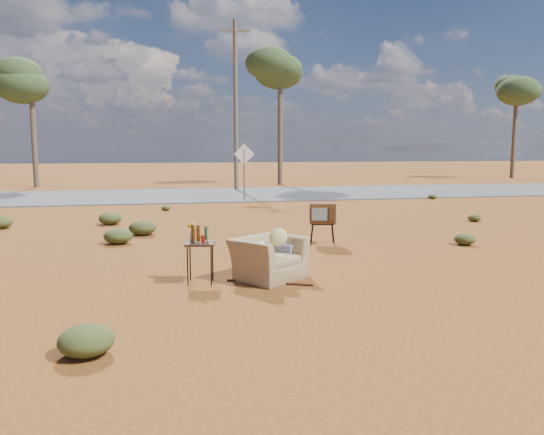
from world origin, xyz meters
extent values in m
plane|color=brown|center=(0.00, 0.00, 0.00)|extent=(140.00, 140.00, 0.00)
cube|color=#565659|center=(0.00, 15.00, 0.02)|extent=(140.00, 7.00, 0.04)
imported|color=#987D53|center=(-0.12, -0.20, 0.43)|extent=(1.18, 1.11, 0.87)
ellipsoid|color=#D2CE80|center=(-0.19, -0.19, 0.50)|extent=(0.31, 0.31, 0.18)
ellipsoid|color=#D2CE80|center=(0.02, -0.30, 0.67)|extent=(0.28, 0.14, 0.28)
cube|color=navy|center=(0.19, 0.16, 0.25)|extent=(0.72, 0.76, 0.51)
cube|color=black|center=(1.62, 2.56, 0.44)|extent=(0.56, 0.48, 0.03)
cylinder|color=black|center=(1.37, 2.45, 0.22)|extent=(0.03, 0.03, 0.44)
cylinder|color=black|center=(1.79, 2.34, 0.22)|extent=(0.03, 0.03, 0.44)
cylinder|color=black|center=(1.45, 2.78, 0.22)|extent=(0.03, 0.03, 0.44)
cylinder|color=black|center=(1.88, 2.67, 0.22)|extent=(0.03, 0.03, 0.44)
cube|color=brown|center=(1.62, 2.56, 0.66)|extent=(0.63, 0.55, 0.42)
cube|color=gray|center=(1.49, 2.37, 0.66)|extent=(0.32, 0.10, 0.26)
cube|color=#472D19|center=(1.75, 2.30, 0.66)|extent=(0.12, 0.05, 0.30)
cube|color=#3B2415|center=(-1.16, -0.20, 0.60)|extent=(0.49, 0.49, 0.03)
cylinder|color=black|center=(-1.36, -0.34, 0.30)|extent=(0.02, 0.02, 0.60)
cylinder|color=black|center=(-1.02, -0.40, 0.30)|extent=(0.02, 0.02, 0.60)
cylinder|color=black|center=(-1.30, 0.00, 0.30)|extent=(0.02, 0.02, 0.60)
cylinder|color=black|center=(-0.96, -0.06, 0.30)|extent=(0.02, 0.02, 0.60)
cylinder|color=#48250C|center=(-1.25, -0.14, 0.73)|extent=(0.06, 0.06, 0.22)
cylinder|color=#48250C|center=(-1.19, -0.26, 0.74)|extent=(0.06, 0.06, 0.24)
cylinder|color=#214E26|center=(-1.06, -0.13, 0.72)|extent=(0.05, 0.05, 0.21)
cylinder|color=#AE150D|center=(-1.12, -0.29, 0.67)|extent=(0.05, 0.05, 0.11)
cylinder|color=silver|center=(-1.26, -0.05, 0.68)|extent=(0.07, 0.07, 0.12)
ellipsoid|color=gold|center=(-1.26, -0.05, 0.83)|extent=(0.14, 0.14, 0.10)
cylinder|color=#501F15|center=(-0.16, -0.48, 0.02)|extent=(1.21, 0.60, 0.04)
cylinder|color=brown|center=(1.50, 12.00, 1.00)|extent=(0.06, 0.06, 2.00)
cube|color=silver|center=(1.50, 12.00, 1.80)|extent=(0.78, 0.04, 0.78)
cylinder|color=brown|center=(-8.00, 22.00, 3.00)|extent=(0.28, 0.28, 6.00)
ellipsoid|color=#3E5029|center=(-8.00, 22.00, 5.50)|extent=(3.20, 3.20, 2.20)
cylinder|color=brown|center=(5.00, 21.00, 3.50)|extent=(0.28, 0.28, 7.00)
ellipsoid|color=#3E5029|center=(5.00, 21.00, 6.50)|extent=(3.20, 3.20, 2.20)
cylinder|color=brown|center=(22.00, 24.00, 3.25)|extent=(0.28, 0.28, 6.50)
ellipsoid|color=#3E5029|center=(22.00, 24.00, 6.00)|extent=(3.20, 3.20, 2.20)
cylinder|color=brown|center=(2.00, 17.50, 4.00)|extent=(0.20, 0.20, 8.00)
cube|color=brown|center=(2.00, 17.50, 7.50)|extent=(1.40, 0.10, 0.10)
ellipsoid|color=#434A20|center=(4.50, 1.80, 0.12)|extent=(0.44, 0.44, 0.24)
ellipsoid|color=#434A20|center=(-3.00, 6.50, 0.17)|extent=(0.60, 0.60, 0.33)
ellipsoid|color=#434A20|center=(6.80, 5.00, 0.10)|extent=(0.36, 0.36, 0.20)
ellipsoid|color=#434A20|center=(3.20, 8.00, 0.11)|extent=(0.40, 0.40, 0.22)
ellipsoid|color=#434A20|center=(-1.50, 9.50, 0.08)|extent=(0.30, 0.30, 0.17)
camera|label=1|loc=(-1.76, -8.00, 1.99)|focal=35.00mm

